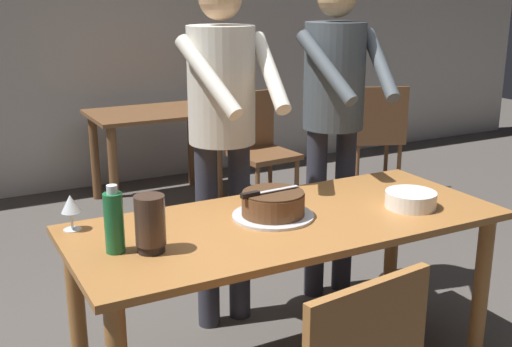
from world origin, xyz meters
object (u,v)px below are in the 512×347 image
Objects in this scene: main_dining_table at (288,244)px; water_bottle at (114,222)px; hurricane_lamp at (150,223)px; cake_on_platter at (273,205)px; cake_knife at (258,193)px; wine_glass_near at (71,205)px; background_chair_0 at (259,145)px; person_cutting_cake at (223,117)px; person_standing_beside at (334,105)px; background_table at (155,131)px; background_chair_2 at (376,132)px; plate_stack at (411,200)px.

water_bottle reaches higher than main_dining_table.
water_bottle is at bearing 153.46° from hurricane_lamp.
cake_knife is at bearing -176.37° from cake_on_platter.
background_chair_0 is (1.82, 1.86, -0.36)m from wine_glass_near.
person_cutting_cake and person_standing_beside have the same top height.
hurricane_lamp is 0.21× the size of background_table.
hurricane_lamp is 0.23× the size of background_chair_0.
background_table is at bearing 98.58° from person_standing_beside.
cake_knife is 0.50m from hurricane_lamp.
wine_glass_near is 0.58× the size of water_bottle.
background_chair_0 is 1.11m from background_chair_2.
main_dining_table is 2.67m from background_table.
background_chair_2 is (2.13, 2.10, -0.15)m from main_dining_table.
hurricane_lamp is at bearing -126.32° from background_chair_0.
cake_on_platter is at bearing 4.39° from water_bottle.
hurricane_lamp is 0.91m from person_cutting_cake.
cake_on_platter is 0.58m from hurricane_lamp.
cake_knife is at bearing -100.56° from person_cutting_cake.
cake_knife is at bearing 160.72° from main_dining_table.
plate_stack is 2.78m from background_table.
background_chair_2 is (2.24, 2.05, -0.37)m from cake_knife.
person_cutting_cake is at bearing 127.89° from plate_stack.
person_standing_beside reaches higher than hurricane_lamp.
person_standing_beside reaches higher than background_table.
background_chair_2 is (1.59, 2.22, -0.29)m from plate_stack.
hurricane_lamp is at bearing -151.42° from person_standing_beside.
background_chair_0 is 1.00× the size of background_chair_2.
hurricane_lamp is at bearing -141.73° from background_chair_2.
main_dining_table is at bearing 167.16° from plate_stack.
person_cutting_cake is (0.59, 0.65, 0.22)m from hurricane_lamp.
background_chair_0 is (1.01, 2.14, -0.15)m from main_dining_table.
cake_knife is at bearing -142.82° from person_standing_beside.
cake_knife is at bearing -137.54° from background_chair_2.
background_chair_0 is at bearing 53.68° from hurricane_lamp.
person_standing_beside is at bearing 2.60° from person_cutting_cake.
water_bottle is 1.52m from person_standing_beside.
wine_glass_near reaches higher than plate_stack.
wine_glass_near is (-1.35, 0.41, 0.07)m from plate_stack.
water_bottle is at bearing -111.85° from background_table.
main_dining_table is 0.65m from hurricane_lamp.
plate_stack is at bearing -5.29° from water_bottle.
main_dining_table is at bearing -19.41° from wine_glass_near.
person_standing_beside is 1.91× the size of background_chair_2.
wine_glass_near is at bearing 160.57° from cake_knife.
person_cutting_cake is at bearing -177.40° from person_standing_beside.
wine_glass_near is 0.08× the size of person_standing_beside.
person_cutting_cake is (0.03, 0.54, 0.27)m from cake_on_platter.
person_standing_beside reaches higher than background_chair_2.
person_cutting_cake is at bearing 91.60° from main_dining_table.
main_dining_table is 0.26m from cake_knife.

